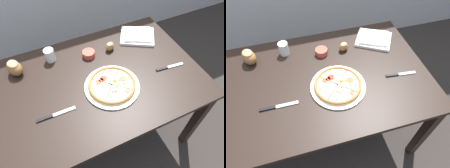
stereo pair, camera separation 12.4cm
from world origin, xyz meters
TOP-DOWN VIEW (x-y plane):
  - ground_plane at (0.00, 0.00)m, footprint 12.00×12.00m
  - dining_table at (0.00, 0.00)m, footprint 1.46×0.91m
  - pizza at (0.11, -0.10)m, footprint 0.35×0.35m
  - ramekin_bowl at (0.08, 0.22)m, footprint 0.09×0.09m
  - napkin_folded at (0.49, 0.26)m, footprint 0.33×0.32m
  - bread_piece_near at (-0.42, 0.27)m, footprint 0.13×0.14m
  - bread_piece_mid at (0.24, 0.22)m, footprint 0.09×0.08m
  - knife_main at (0.53, -0.12)m, footprint 0.21×0.04m
  - knife_spare at (-0.27, -0.15)m, footprint 0.23×0.02m
  - water_glass at (-0.18, 0.30)m, footprint 0.07×0.07m

SIDE VIEW (x-z plane):
  - ground_plane at x=0.00m, z-range 0.00..0.00m
  - dining_table at x=0.00m, z-range 0.28..1.03m
  - knife_main at x=0.53m, z-range 0.75..0.76m
  - knife_spare at x=-0.27m, z-range 0.75..0.76m
  - napkin_folded at x=0.49m, z-range 0.75..0.79m
  - pizza at x=0.11m, z-range 0.74..0.80m
  - ramekin_bowl at x=0.08m, z-range 0.75..0.79m
  - bread_piece_mid at x=0.24m, z-range 0.75..0.82m
  - water_glass at x=-0.18m, z-range 0.75..0.84m
  - bread_piece_near at x=-0.42m, z-range 0.75..0.86m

